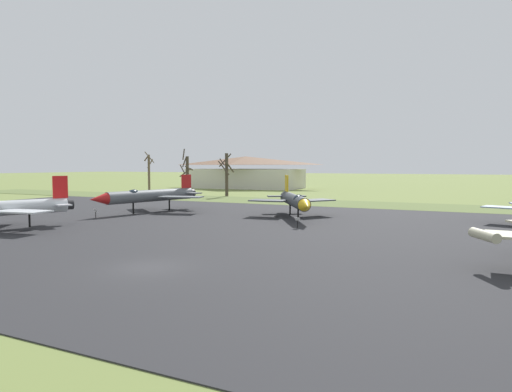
% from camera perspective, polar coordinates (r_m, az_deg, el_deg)
% --- Properties ---
extents(ground_plane, '(600.00, 600.00, 0.00)m').
position_cam_1_polar(ground_plane, '(25.77, -13.56, -8.95)').
color(ground_plane, olive).
extents(asphalt_apron, '(103.62, 49.51, 0.05)m').
position_cam_1_polar(asphalt_apron, '(38.19, 0.80, -4.62)').
color(asphalt_apron, '#28282B').
rests_on(asphalt_apron, ground).
extents(grass_verge_strip, '(163.62, 12.00, 0.06)m').
position_cam_1_polar(grass_verge_strip, '(67.14, 12.03, -1.02)').
color(grass_verge_strip, '#596936').
rests_on(grass_verge_strip, ground).
extents(jet_fighter_front_left, '(11.67, 15.04, 4.51)m').
position_cam_1_polar(jet_fighter_front_left, '(55.27, -13.44, 0.05)').
color(jet_fighter_front_left, '#565B60').
rests_on(jet_fighter_front_left, ground).
extents(info_placard_front_left, '(0.57, 0.37, 1.02)m').
position_cam_1_polar(info_placard_front_left, '(51.17, -19.75, -1.99)').
color(info_placard_front_left, black).
rests_on(info_placard_front_left, ground).
extents(jet_fighter_rear_center, '(9.47, 12.96, 4.55)m').
position_cam_1_polar(jet_fighter_rear_center, '(48.33, 4.92, -0.54)').
color(jet_fighter_rear_center, '#33383D').
rests_on(jet_fighter_rear_center, ground).
extents(info_placard_rear_center, '(0.59, 0.36, 1.03)m').
position_cam_1_polar(info_placard_rear_center, '(40.48, 5.30, -3.25)').
color(info_placard_rear_center, black).
rests_on(info_placard_rear_center, ground).
extents(bare_tree_far_left, '(2.17, 2.18, 8.48)m').
position_cam_1_polar(bare_tree_far_left, '(92.92, -13.47, 2.97)').
color(bare_tree_far_left, brown).
rests_on(bare_tree_far_left, ground).
extents(bare_tree_left_of_center, '(3.01, 3.28, 8.97)m').
position_cam_1_polar(bare_tree_left_of_center, '(88.46, -8.79, 2.85)').
color(bare_tree_left_of_center, '#42382D').
rests_on(bare_tree_left_of_center, ground).
extents(bare_tree_center, '(3.03, 3.10, 7.95)m').
position_cam_1_polar(bare_tree_center, '(82.30, -3.78, 2.94)').
color(bare_tree_center, '#42382D').
rests_on(bare_tree_center, ground).
extents(visitor_building, '(29.50, 15.83, 7.99)m').
position_cam_1_polar(visitor_building, '(112.97, -1.30, 2.98)').
color(visitor_building, beige).
rests_on(visitor_building, ground).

